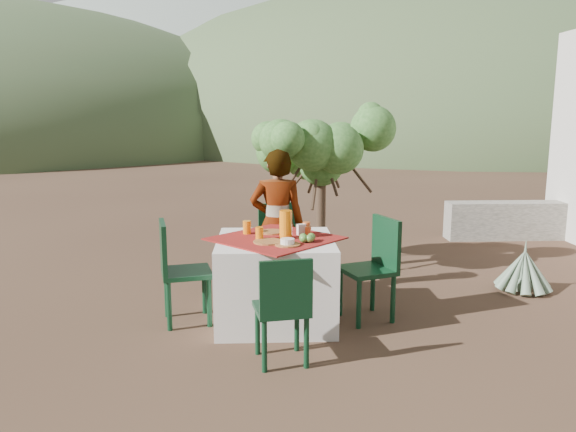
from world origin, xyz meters
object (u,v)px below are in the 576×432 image
(chair_far, at_px, (279,241))
(chair_left, at_px, (177,267))
(table, at_px, (276,280))
(chair_right, at_px, (375,263))
(juice_pitcher, at_px, (286,224))
(chair_near, at_px, (283,306))
(agave, at_px, (524,271))
(shrub_tree, at_px, (326,157))
(person, at_px, (277,224))

(chair_far, xyz_separation_m, chair_left, (-0.93, -1.05, 0.02))
(table, xyz_separation_m, chair_right, (0.89, 0.02, 0.13))
(table, xyz_separation_m, juice_pitcher, (0.09, -0.02, 0.51))
(juice_pitcher, bearing_deg, chair_near, -93.34)
(agave, bearing_deg, chair_near, -147.08)
(shrub_tree, bearing_deg, agave, -22.92)
(chair_left, height_order, chair_right, chair_right)
(person, xyz_separation_m, agave, (2.59, 0.05, -0.54))
(agave, bearing_deg, chair_far, 173.87)
(person, bearing_deg, table, 88.04)
(chair_near, bearing_deg, juice_pitcher, -103.16)
(chair_left, bearing_deg, agave, -90.52)
(chair_far, height_order, shrub_tree, shrub_tree)
(chair_right, bearing_deg, chair_far, -160.54)
(chair_far, distance_m, agave, 2.59)
(table, distance_m, chair_left, 0.87)
(person, distance_m, shrub_tree, 1.23)
(chair_far, bearing_deg, chair_left, -143.99)
(shrub_tree, bearing_deg, juice_pitcher, -107.73)
(table, relative_size, shrub_tree, 0.76)
(chair_near, distance_m, shrub_tree, 2.73)
(person, relative_size, shrub_tree, 0.88)
(chair_right, relative_size, shrub_tree, 0.54)
(table, distance_m, chair_far, 1.04)
(agave, distance_m, juice_pitcher, 2.73)
(juice_pitcher, bearing_deg, person, 94.79)
(chair_left, xyz_separation_m, juice_pitcher, (0.96, 0.00, 0.37))
(table, distance_m, person, 0.79)
(table, bearing_deg, chair_right, 1.44)
(person, height_order, agave, person)
(chair_right, height_order, person, person)
(chair_near, relative_size, chair_right, 0.90)
(chair_left, distance_m, juice_pitcher, 1.03)
(chair_right, bearing_deg, chair_left, -108.74)
(chair_right, distance_m, juice_pitcher, 0.88)
(chair_far, bearing_deg, shrub_tree, 33.93)
(table, distance_m, chair_near, 0.92)
(chair_far, relative_size, person, 0.59)
(agave, relative_size, juice_pitcher, 2.54)
(shrub_tree, bearing_deg, chair_left, -132.24)
(chair_far, relative_size, chair_right, 0.96)
(chair_near, distance_m, agave, 3.09)
(chair_far, relative_size, shrub_tree, 0.52)
(chair_near, relative_size, chair_left, 0.90)
(chair_near, xyz_separation_m, shrub_tree, (0.57, 2.52, 0.88))
(table, xyz_separation_m, agave, (2.62, 0.75, -0.17))
(chair_left, distance_m, shrub_tree, 2.34)
(table, xyz_separation_m, chair_far, (0.06, 1.03, 0.11))
(table, height_order, chair_right, chair_right)
(chair_far, distance_m, chair_right, 1.30)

